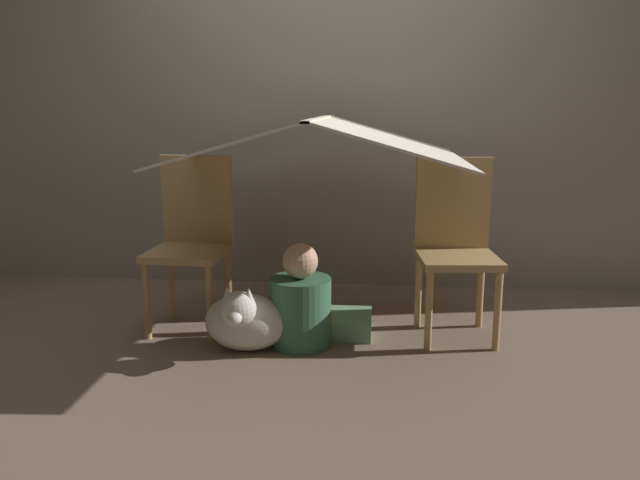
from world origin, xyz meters
TOP-DOWN VIEW (x-y plane):
  - ground_plane at (0.00, 0.00)m, footprint 8.80×8.80m
  - wall_back at (0.00, 1.07)m, footprint 7.00×0.05m
  - chair_left at (-0.69, 0.19)m, footprint 0.41×0.41m
  - chair_right at (0.69, 0.19)m, footprint 0.42×0.42m
  - sheet_canopy at (0.00, 0.11)m, footprint 1.40×1.31m
  - person_front at (-0.08, -0.05)m, footprint 0.30×0.30m
  - dog at (-0.34, -0.17)m, footprint 0.40×0.38m
  - floor_cushion at (0.08, 0.13)m, footprint 0.38×0.31m

SIDE VIEW (x-z plane):
  - ground_plane at x=0.00m, z-range 0.00..0.00m
  - floor_cushion at x=0.08m, z-range 0.00..0.10m
  - dog at x=-0.34m, z-range -0.02..0.35m
  - person_front at x=-0.08m, z-range -0.05..0.47m
  - chair_left at x=-0.69m, z-range 0.04..0.95m
  - chair_right at x=0.69m, z-range 0.04..0.95m
  - sheet_canopy at x=0.00m, z-range 0.91..1.12m
  - wall_back at x=0.00m, z-range 0.00..2.50m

